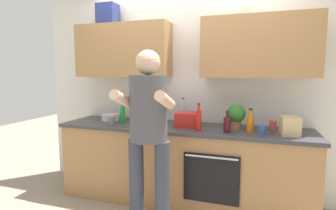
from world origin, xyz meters
name	(u,v)px	position (x,y,z in m)	size (l,w,h in m)	color
ground_plane	(181,201)	(0.00, 0.00, 0.00)	(12.00, 12.00, 0.00)	gray
back_wall_unit	(187,73)	(-0.01, 0.27, 1.50)	(4.00, 0.38, 2.50)	silver
counter	(181,164)	(0.00, 0.00, 0.45)	(2.84, 0.67, 0.90)	#A37547
person_standing	(148,128)	(-0.12, -0.68, 1.01)	(0.49, 0.45, 1.70)	#383D4C
bottle_oil	(134,110)	(-0.64, 0.13, 1.04)	(0.08, 0.08, 0.34)	olive
bottle_syrup	(159,115)	(-0.26, 0.00, 1.02)	(0.06, 0.06, 0.28)	#8C4C14
bottle_wine	(227,124)	(0.53, -0.15, 0.98)	(0.07, 0.07, 0.22)	#471419
bottle_vinegar	(153,115)	(-0.39, 0.12, 0.99)	(0.07, 0.07, 0.21)	brown
bottle_soda	(123,115)	(-0.71, -0.06, 1.01)	(0.06, 0.06, 0.25)	#198C33
bottle_water	(183,112)	(-0.03, 0.20, 1.03)	(0.05, 0.05, 0.31)	silver
bottle_hotsauce	(199,120)	(0.24, -0.17, 1.02)	(0.06, 0.06, 0.29)	red
bottle_juice	(250,123)	(0.75, -0.05, 0.99)	(0.07, 0.07, 0.24)	orange
cup_ceramic	(273,125)	(0.98, 0.11, 0.95)	(0.07, 0.07, 0.10)	#BF4C47
cup_tea	(262,130)	(0.87, -0.12, 0.95)	(0.08, 0.08, 0.09)	#33598C
cup_stoneware	(112,121)	(-0.80, -0.16, 0.95)	(0.08, 0.08, 0.09)	slate
mixing_bowl	(111,117)	(-0.95, 0.09, 0.94)	(0.22, 0.22, 0.08)	silver
potted_herb	(236,115)	(0.60, 0.01, 1.06)	(0.20, 0.20, 0.27)	#9E6647
grocery_bag_crisps	(187,120)	(0.07, -0.01, 0.98)	(0.25, 0.20, 0.16)	red
grocery_bag_bread	(290,126)	(1.12, -0.08, 0.99)	(0.17, 0.20, 0.18)	tan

